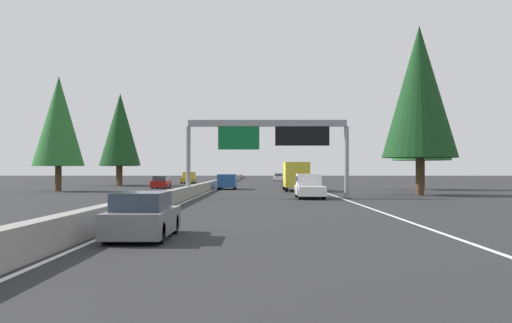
# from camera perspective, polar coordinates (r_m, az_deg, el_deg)

# --- Properties ---
(ground_plane) EXTENTS (320.00, 320.00, 0.00)m
(ground_plane) POSITION_cam_1_polar(r_m,az_deg,el_deg) (65.77, -4.22, -2.72)
(ground_plane) COLOR #262628
(median_barrier) EXTENTS (180.00, 0.56, 0.90)m
(median_barrier) POSITION_cam_1_polar(r_m,az_deg,el_deg) (85.72, -3.33, -1.98)
(median_barrier) COLOR gray
(median_barrier) RESTS_ON ground
(shoulder_stripe_right) EXTENTS (160.00, 0.16, 0.01)m
(shoulder_stripe_right) POSITION_cam_1_polar(r_m,az_deg,el_deg) (75.80, 5.12, -2.46)
(shoulder_stripe_right) COLOR silver
(shoulder_stripe_right) RESTS_ON ground
(shoulder_stripe_median) EXTENTS (160.00, 0.16, 0.01)m
(shoulder_stripe_median) POSITION_cam_1_polar(r_m,az_deg,el_deg) (75.72, -3.41, -2.47)
(shoulder_stripe_median) COLOR silver
(shoulder_stripe_median) RESTS_ON ground
(sign_gantry_overhead) EXTENTS (0.50, 12.68, 6.05)m
(sign_gantry_overhead) POSITION_cam_1_polar(r_m,az_deg,el_deg) (45.60, 1.33, 2.50)
(sign_gantry_overhead) COLOR gray
(sign_gantry_overhead) RESTS_ON ground
(sedan_distant_b) EXTENTS (4.40, 1.80, 1.47)m
(sedan_distant_b) POSITION_cam_1_polar(r_m,az_deg,el_deg) (19.01, -10.94, -5.29)
(sedan_distant_b) COLOR slate
(sedan_distant_b) RESTS_ON ground
(pickup_near_right) EXTENTS (5.60, 2.00, 1.86)m
(pickup_near_right) POSITION_cam_1_polar(r_m,az_deg,el_deg) (45.31, 5.20, -2.41)
(pickup_near_right) COLOR white
(pickup_near_right) RESTS_ON ground
(box_truck_mid_center) EXTENTS (8.50, 2.40, 2.95)m
(box_truck_mid_center) POSITION_cam_1_polar(r_m,az_deg,el_deg) (60.89, 3.86, -1.35)
(box_truck_mid_center) COLOR gold
(box_truck_mid_center) RESTS_ON ground
(sedan_far_center) EXTENTS (4.40, 1.80, 1.47)m
(sedan_far_center) POSITION_cam_1_polar(r_m,az_deg,el_deg) (119.44, 2.19, -1.54)
(sedan_far_center) COLOR white
(sedan_far_center) RESTS_ON ground
(minivan_far_left) EXTENTS (5.00, 1.95, 1.69)m
(minivan_far_left) POSITION_cam_1_polar(r_m,az_deg,el_deg) (66.04, -2.81, -1.88)
(minivan_far_left) COLOR #1E4793
(minivan_far_left) RESTS_ON ground
(sedan_mid_left) EXTENTS (4.40, 1.80, 1.47)m
(sedan_mid_left) POSITION_cam_1_polar(r_m,az_deg,el_deg) (76.20, 3.31, -1.95)
(sedan_mid_left) COLOR black
(sedan_mid_left) RESTS_ON ground
(oncoming_near) EXTENTS (4.40, 1.80, 1.47)m
(oncoming_near) POSITION_cam_1_polar(r_m,az_deg,el_deg) (70.40, -9.22, -2.03)
(oncoming_near) COLOR maroon
(oncoming_near) RESTS_ON ground
(oncoming_far) EXTENTS (5.60, 2.00, 1.86)m
(oncoming_far) POSITION_cam_1_polar(r_m,az_deg,el_deg) (95.59, -6.55, -1.58)
(oncoming_far) COLOR #AD931E
(oncoming_far) RESTS_ON ground
(conifer_right_near) EXTENTS (6.46, 6.46, 14.67)m
(conifer_right_near) POSITION_cam_1_polar(r_m,az_deg,el_deg) (52.82, 15.60, 6.55)
(conifer_right_near) COLOR #4C3823
(conifer_right_near) RESTS_ON ground
(conifer_right_mid) EXTENTS (6.47, 6.47, 14.71)m
(conifer_right_mid) POSITION_cam_1_polar(r_m,az_deg,el_deg) (67.54, 15.76, 4.96)
(conifer_right_mid) COLOR #4C3823
(conifer_right_mid) RESTS_ON ground
(conifer_left_near) EXTENTS (5.17, 5.17, 11.75)m
(conifer_left_near) POSITION_cam_1_polar(r_m,az_deg,el_deg) (63.08, -18.63, 3.73)
(conifer_left_near) COLOR #4C3823
(conifer_left_near) RESTS_ON ground
(conifer_left_mid) EXTENTS (5.56, 5.56, 12.63)m
(conifer_left_mid) POSITION_cam_1_polar(r_m,az_deg,el_deg) (82.06, -13.06, 3.04)
(conifer_left_mid) COLOR #4C3823
(conifer_left_mid) RESTS_ON ground
(conifer_left_far) EXTENTS (5.50, 5.50, 12.51)m
(conifer_left_far) POSITION_cam_1_polar(r_m,az_deg,el_deg) (86.34, -13.20, 2.80)
(conifer_left_far) COLOR #4C3823
(conifer_left_far) RESTS_ON ground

